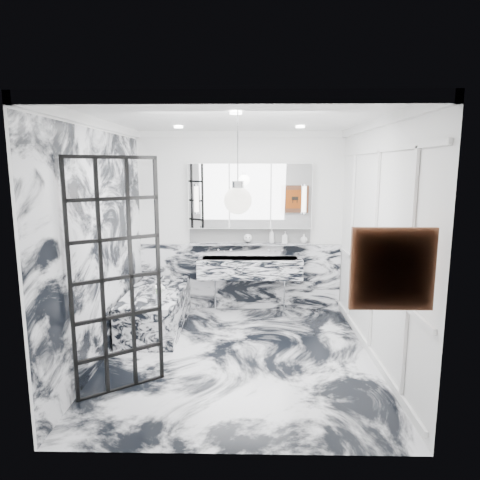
{
  "coord_description": "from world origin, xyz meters",
  "views": [
    {
      "loc": [
        0.13,
        -4.88,
        2.28
      ],
      "look_at": [
        0.02,
        0.5,
        1.34
      ],
      "focal_mm": 32.0,
      "sensor_mm": 36.0,
      "label": 1
    }
  ],
  "objects_px": {
    "mirror_cabinet": "(250,196)",
    "bathtub": "(156,309)",
    "crittall_door": "(117,278)",
    "trough_sink": "(250,267)"
  },
  "relations": [
    {
      "from": "mirror_cabinet",
      "to": "bathtub",
      "type": "distance_m",
      "value": 2.2
    },
    {
      "from": "bathtub",
      "to": "trough_sink",
      "type": "bearing_deg",
      "value": 26.48
    },
    {
      "from": "crittall_door",
      "to": "bathtub",
      "type": "relative_size",
      "value": 1.43
    },
    {
      "from": "trough_sink",
      "to": "mirror_cabinet",
      "type": "height_order",
      "value": "mirror_cabinet"
    },
    {
      "from": "crittall_door",
      "to": "trough_sink",
      "type": "height_order",
      "value": "crittall_door"
    },
    {
      "from": "trough_sink",
      "to": "bathtub",
      "type": "xyz_separation_m",
      "value": [
        -1.33,
        -0.66,
        -0.45
      ]
    },
    {
      "from": "mirror_cabinet",
      "to": "bathtub",
      "type": "bearing_deg",
      "value": -147.94
    },
    {
      "from": "crittall_door",
      "to": "mirror_cabinet",
      "type": "xyz_separation_m",
      "value": [
        1.33,
        2.53,
        0.64
      ]
    },
    {
      "from": "crittall_door",
      "to": "trough_sink",
      "type": "bearing_deg",
      "value": 26.24
    },
    {
      "from": "mirror_cabinet",
      "to": "bathtub",
      "type": "relative_size",
      "value": 1.15
    }
  ]
}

